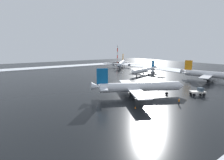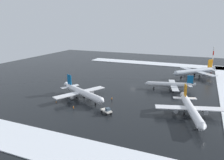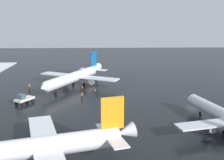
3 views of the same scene
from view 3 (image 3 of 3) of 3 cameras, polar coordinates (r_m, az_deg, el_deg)
ground_plane at (r=72.52m, az=16.02°, el=-3.74°), size 240.00×240.00×0.00m
airplane_far_rear at (r=82.05m, az=-7.49°, el=0.68°), size 24.02×28.20×9.02m
airplane_parked_starboard at (r=39.50m, az=-15.79°, el=-13.17°), size 29.57×24.88×8.96m
pushback_tug at (r=68.61m, az=-17.52°, el=-3.65°), size 4.24×5.08×2.50m
ground_crew_near_tug at (r=81.51m, az=-16.44°, el=-1.27°), size 0.36×0.36×1.71m
ground_crew_beside_wing at (r=69.81m, az=-6.13°, el=-3.11°), size 0.36×0.36×1.71m
traffic_cone_near_nose at (r=77.66m, az=-3.47°, el=-1.97°), size 0.36×0.36×0.55m
traffic_cone_mid_line at (r=81.31m, az=-6.02°, el=-1.35°), size 0.36×0.36×0.55m
traffic_cone_wingtip_side at (r=91.71m, az=-11.91°, el=0.05°), size 0.36×0.36×0.55m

